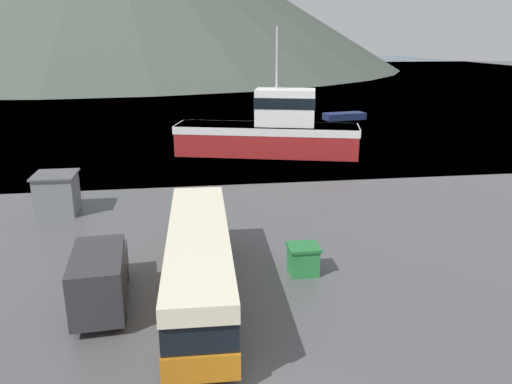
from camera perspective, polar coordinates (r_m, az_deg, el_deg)
The scene contains 7 objects.
water_surface at distance 156.06m, azimuth -7.29°, elevation 13.36°, with size 240.00×240.00×0.00m, color #3D5160.
tour_bus at distance 21.01m, azimuth -6.51°, elevation -7.79°, with size 2.80×12.23×3.10m.
delivery_van at distance 21.50m, azimuth -17.38°, elevation -9.16°, with size 2.39×5.79×2.54m.
fishing_boat at distance 46.64m, azimuth 1.69°, elevation 7.02°, with size 17.36×8.25×11.45m.
storage_bin at distance 23.59m, azimuth 5.41°, elevation -7.64°, with size 1.44×1.34×1.38m.
dock_kiosk at distance 33.48m, azimuth -21.79°, elevation -0.14°, with size 2.55×2.59×2.54m.
small_boat at distance 68.16m, azimuth 10.06°, elevation 8.53°, with size 5.77×3.04×0.89m.
Camera 1 is at (-2.66, -11.63, 10.66)m, focal length 35.00 mm.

